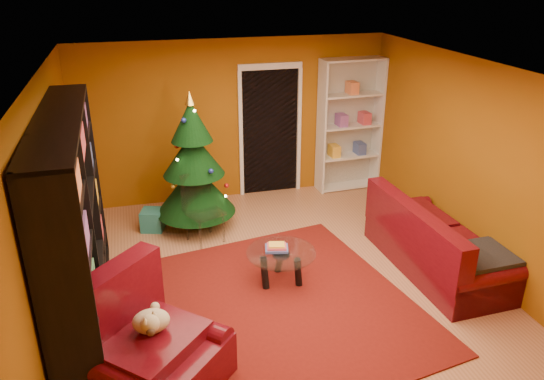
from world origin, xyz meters
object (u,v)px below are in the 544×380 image
object	(u,v)px
media_unit	(75,225)
sofa	(439,236)
rug	(285,304)
white_bookshelf	(350,126)
coffee_table	(281,267)
gift_box_teal	(153,220)
dog	(151,321)
armchair	(154,346)
acrylic_chair	(204,212)
gift_box_red	(187,210)
gift_box_green	(203,217)
christmas_tree	(194,164)

from	to	relation	value
media_unit	sofa	size ratio (longest dim) A/B	1.40
rug	white_bookshelf	world-z (taller)	white_bookshelf
media_unit	white_bookshelf	distance (m)	5.04
media_unit	coffee_table	size ratio (longest dim) A/B	3.54
gift_box_teal	dog	xyz separation A→B (m)	(-0.16, -3.19, 0.53)
gift_box_teal	white_bookshelf	bearing A→B (deg)	12.76
dog	gift_box_teal	bearing A→B (deg)	41.29
dog	armchair	bearing A→B (deg)	-135.00
media_unit	dog	bearing A→B (deg)	-62.40
rug	coffee_table	size ratio (longest dim) A/B	3.81
coffee_table	acrylic_chair	size ratio (longest dim) A/B	0.95
white_bookshelf	rug	bearing A→B (deg)	-125.92
armchair	sofa	xyz separation A→B (m)	(3.63, 1.21, -0.00)
gift_box_red	armchair	size ratio (longest dim) A/B	0.18
gift_box_teal	sofa	distance (m)	4.04
media_unit	gift_box_teal	size ratio (longest dim) A/B	9.69
armchair	sofa	world-z (taller)	armchair
media_unit	gift_box_green	size ratio (longest dim) A/B	11.96
christmas_tree	armchair	size ratio (longest dim) A/B	1.75
christmas_tree	acrylic_chair	xyz separation A→B (m)	(0.06, -0.48, -0.55)
acrylic_chair	christmas_tree	bearing A→B (deg)	74.82
media_unit	acrylic_chair	bearing A→B (deg)	41.70
rug	dog	bearing A→B (deg)	-150.47
armchair	acrylic_chair	size ratio (longest dim) A/B	1.32
media_unit	coffee_table	world-z (taller)	media_unit
gift_box_green	white_bookshelf	size ratio (longest dim) A/B	0.11
gift_box_red	coffee_table	xyz separation A→B (m)	(0.90, -2.17, 0.12)
sofa	acrylic_chair	size ratio (longest dim) A/B	2.39
rug	gift_box_green	distance (m)	2.38
gift_box_green	white_bookshelf	distance (m)	2.95
media_unit	gift_box_teal	distance (m)	2.36
coffee_table	gift_box_teal	bearing A→B (deg)	127.58
dog	sofa	world-z (taller)	sofa
media_unit	armchair	bearing A→B (deg)	-63.70
rug	gift_box_teal	world-z (taller)	gift_box_teal
rug	christmas_tree	distance (m)	2.56
white_bookshelf	sofa	bearing A→B (deg)	-91.08
gift_box_red	sofa	xyz separation A→B (m)	(2.93, -2.35, 0.36)
gift_box_red	coffee_table	bearing A→B (deg)	-67.56
media_unit	coffee_table	distance (m)	2.45
media_unit	gift_box_red	world-z (taller)	media_unit
coffee_table	sofa	bearing A→B (deg)	-5.19
christmas_tree	acrylic_chair	bearing A→B (deg)	-83.22
media_unit	dog	size ratio (longest dim) A/B	7.50
dog	gift_box_green	bearing A→B (deg)	28.28
rug	coffee_table	bearing A→B (deg)	79.61
armchair	dog	xyz separation A→B (m)	(-0.00, 0.07, 0.23)
gift_box_green	dog	size ratio (longest dim) A/B	0.63
rug	armchair	distance (m)	1.83
dog	coffee_table	bearing A→B (deg)	-6.29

